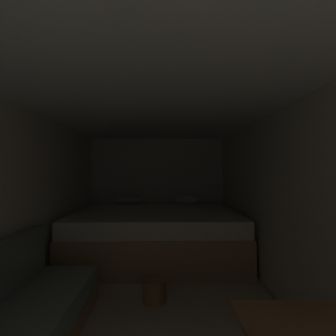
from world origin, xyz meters
The scene contains 7 objects.
ground_plane centered at (0.00, 2.06, 0.00)m, with size 7.26×7.26×0.00m, color beige.
wall_back centered at (0.00, 4.72, 0.99)m, with size 2.70×0.05×1.99m, color beige.
wall_left centered at (-1.33, 2.06, 0.99)m, with size 0.05×5.26×1.99m, color beige.
wall_right centered at (1.33, 2.06, 0.99)m, with size 0.05×5.26×1.99m, color beige.
ceiling_slab centered at (0.00, 2.06, 2.01)m, with size 2.70×5.26×0.05m, color white.
bed centered at (0.00, 3.69, 0.37)m, with size 2.48×1.92×0.88m.
wicker_basket centered at (0.01, 2.31, 0.11)m, with size 0.24×0.24×0.22m.
Camera 1 is at (0.09, -0.34, 1.35)m, focal length 27.19 mm.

